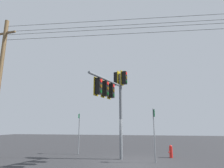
% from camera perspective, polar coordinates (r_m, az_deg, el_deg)
% --- Properties ---
extents(ground_plane, '(60.00, 60.00, 0.00)m').
position_cam_1_polar(ground_plane, '(11.89, 6.03, -22.71)').
color(ground_plane, '#2D2D30').
extents(signal_mast_assembly, '(3.99, 1.71, 5.84)m').
position_cam_1_polar(signal_mast_assembly, '(11.90, 0.61, -2.62)').
color(signal_mast_assembly, slate).
rests_on(signal_mast_assembly, ground).
extents(route_sign_primary, '(0.26, 0.12, 3.12)m').
position_cam_1_polar(route_sign_primary, '(11.72, 12.78, -13.63)').
color(route_sign_primary, slate).
rests_on(route_sign_primary, ground).
extents(fire_hydrant, '(0.26, 0.29, 0.81)m').
position_cam_1_polar(fire_hydrant, '(13.90, 17.56, -19.05)').
color(fire_hydrant, red).
rests_on(fire_hydrant, ground).
extents(route_sign_secondary, '(0.29, 0.10, 3.02)m').
position_cam_1_polar(route_sign_secondary, '(14.95, -10.06, -13.70)').
color(route_sign_secondary, slate).
rests_on(route_sign_secondary, ground).
extents(overhead_wire_span, '(1.72, 19.58, 1.44)m').
position_cam_1_polar(overhead_wire_span, '(14.49, 6.11, 17.13)').
color(overhead_wire_span, black).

